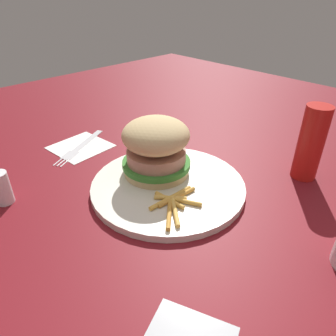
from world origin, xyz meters
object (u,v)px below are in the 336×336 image
object	(u,v)px
napkin	(81,147)
salt_shaker	(2,188)
ketchup_bottle	(311,143)
sandwich	(157,146)
fork	(80,146)
plate	(168,186)
fries_pile	(173,202)

from	to	relation	value
napkin	salt_shaker	distance (m)	0.21
ketchup_bottle	sandwich	bearing A→B (deg)	-43.18
fork	plate	bearing A→B (deg)	96.59
fries_pile	ketchup_bottle	xyz separation A→B (m)	(-0.24, 0.10, 0.05)
sandwich	napkin	world-z (taller)	sandwich
sandwich	salt_shaker	bearing A→B (deg)	-27.13
plate	sandwich	world-z (taller)	sandwich
napkin	fork	world-z (taller)	fork
plate	fork	bearing A→B (deg)	-83.41
napkin	salt_shaker	xyz separation A→B (m)	(0.19, 0.09, 0.03)
sandwich	salt_shaker	xyz separation A→B (m)	(0.23, -0.12, -0.04)
fries_pile	napkin	world-z (taller)	fries_pile
napkin	fork	bearing A→B (deg)	27.83
plate	salt_shaker	xyz separation A→B (m)	(0.22, -0.16, 0.02)
sandwich	salt_shaker	distance (m)	0.26
napkin	fries_pile	bearing A→B (deg)	88.33
fries_pile	fork	world-z (taller)	fries_pile
salt_shaker	napkin	bearing A→B (deg)	-155.24
salt_shaker	sandwich	bearing A→B (deg)	152.87
plate	fries_pile	xyz separation A→B (m)	(0.04, 0.05, 0.01)
napkin	salt_shaker	world-z (taller)	salt_shaker
salt_shaker	ketchup_bottle	bearing A→B (deg)	144.66
plate	salt_shaker	size ratio (longest dim) A/B	4.78
fries_pile	fork	size ratio (longest dim) A/B	0.64
fork	fries_pile	bearing A→B (deg)	88.60
fries_pile	salt_shaker	distance (m)	0.27
sandwich	plate	bearing A→B (deg)	73.60
plate	fries_pile	world-z (taller)	fries_pile
fries_pile	sandwich	bearing A→B (deg)	-118.14
plate	napkin	xyz separation A→B (m)	(0.03, -0.24, -0.01)
fork	ketchup_bottle	size ratio (longest dim) A/B	1.19
napkin	fork	size ratio (longest dim) A/B	0.68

